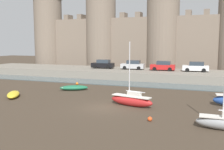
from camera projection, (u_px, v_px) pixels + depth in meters
ground_plane at (104, 108)px, 24.64m from camera, size 160.00×160.00×0.00m
water_channel at (141, 84)px, 38.09m from camera, size 80.00×4.50×0.10m
quay_road at (151, 74)px, 44.77m from camera, size 67.51×10.00×1.37m
castle at (163, 34)px, 54.47m from camera, size 62.95×7.44×20.52m
rowboat_midflat_centre at (13, 94)px, 29.52m from camera, size 3.15×3.82×0.57m
sailboat_foreground_right at (131, 100)px, 25.23m from camera, size 4.60×2.05×6.19m
rowboat_near_channel_left at (74, 88)px, 33.65m from camera, size 3.74×2.71×0.65m
mooring_buoy_off_centre at (77, 84)px, 37.88m from camera, size 0.39×0.39×0.39m
mooring_buoy_mid_mud at (150, 119)px, 20.39m from camera, size 0.37×0.37×0.37m
car_quay_centre_east at (133, 65)px, 46.54m from camera, size 4.19×2.05×1.62m
car_quay_east at (163, 66)px, 44.60m from camera, size 4.19×2.05×1.62m
car_quay_centre_west at (196, 67)px, 42.91m from camera, size 4.19×2.05×1.62m
car_quay_west at (103, 64)px, 48.42m from camera, size 4.19×2.05×1.62m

